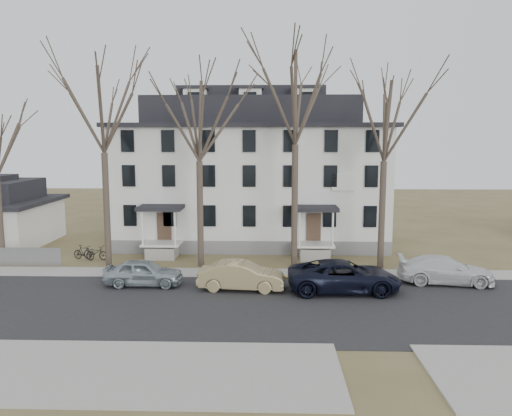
{
  "coord_description": "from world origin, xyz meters",
  "views": [
    {
      "loc": [
        -0.54,
        -21.45,
        8.16
      ],
      "look_at": [
        -1.42,
        9.0,
        3.91
      ],
      "focal_mm": 35.0,
      "sensor_mm": 36.0,
      "label": 1
    }
  ],
  "objects_px": {
    "tree_far_left": "(102,103)",
    "boarding_house": "(252,174)",
    "tree_center": "(296,90)",
    "car_white": "(445,271)",
    "car_navy": "(344,277)",
    "bicycle_right": "(84,253)",
    "car_silver": "(143,273)",
    "bicycle_left": "(96,253)",
    "tree_mid_right": "(385,115)",
    "car_tan": "(241,276)",
    "tree_mid_left": "(199,115)"
  },
  "relations": [
    {
      "from": "car_silver",
      "to": "car_navy",
      "type": "height_order",
      "value": "car_navy"
    },
    {
      "from": "car_navy",
      "to": "car_silver",
      "type": "bearing_deg",
      "value": 84.4
    },
    {
      "from": "car_tan",
      "to": "car_navy",
      "type": "relative_size",
      "value": 0.78
    },
    {
      "from": "tree_far_left",
      "to": "car_navy",
      "type": "height_order",
      "value": "tree_far_left"
    },
    {
      "from": "tree_center",
      "to": "car_white",
      "type": "xyz_separation_m",
      "value": [
        8.38,
        -3.54,
        -10.32
      ]
    },
    {
      "from": "car_silver",
      "to": "bicycle_right",
      "type": "bearing_deg",
      "value": 44.0
    },
    {
      "from": "boarding_house",
      "to": "tree_mid_right",
      "type": "distance_m",
      "value": 12.51
    },
    {
      "from": "tree_mid_left",
      "to": "car_navy",
      "type": "height_order",
      "value": "tree_mid_left"
    },
    {
      "from": "tree_mid_right",
      "to": "car_tan",
      "type": "relative_size",
      "value": 2.72
    },
    {
      "from": "bicycle_left",
      "to": "tree_center",
      "type": "bearing_deg",
      "value": -80.07
    },
    {
      "from": "bicycle_left",
      "to": "car_navy",
      "type": "bearing_deg",
      "value": -96.98
    },
    {
      "from": "tree_mid_right",
      "to": "car_silver",
      "type": "xyz_separation_m",
      "value": [
        -14.09,
        -4.47,
        -8.86
      ]
    },
    {
      "from": "tree_mid_right",
      "to": "car_white",
      "type": "height_order",
      "value": "tree_mid_right"
    },
    {
      "from": "car_white",
      "to": "bicycle_right",
      "type": "height_order",
      "value": "car_white"
    },
    {
      "from": "bicycle_left",
      "to": "car_silver",
      "type": "bearing_deg",
      "value": -125.02
    },
    {
      "from": "boarding_house",
      "to": "car_tan",
      "type": "height_order",
      "value": "boarding_house"
    },
    {
      "from": "bicycle_right",
      "to": "tree_center",
      "type": "bearing_deg",
      "value": -75.57
    },
    {
      "from": "car_silver",
      "to": "car_white",
      "type": "distance_m",
      "value": 16.99
    },
    {
      "from": "bicycle_right",
      "to": "tree_mid_left",
      "type": "bearing_deg",
      "value": -79.35
    },
    {
      "from": "tree_mid_left",
      "to": "bicycle_right",
      "type": "xyz_separation_m",
      "value": [
        -8.1,
        1.28,
        -9.1
      ]
    },
    {
      "from": "boarding_house",
      "to": "bicycle_left",
      "type": "distance_m",
      "value": 13.3
    },
    {
      "from": "tree_center",
      "to": "car_navy",
      "type": "relative_size",
      "value": 2.45
    },
    {
      "from": "car_silver",
      "to": "tree_far_left",
      "type": "bearing_deg",
      "value": 37.53
    },
    {
      "from": "tree_center",
      "to": "car_tan",
      "type": "bearing_deg",
      "value": -121.32
    },
    {
      "from": "tree_mid_left",
      "to": "car_white",
      "type": "height_order",
      "value": "tree_mid_left"
    },
    {
      "from": "bicycle_right",
      "to": "car_silver",
      "type": "bearing_deg",
      "value": -116.58
    },
    {
      "from": "tree_mid_left",
      "to": "bicycle_left",
      "type": "xyz_separation_m",
      "value": [
        -7.35,
        1.38,
        -9.12
      ]
    },
    {
      "from": "tree_mid_left",
      "to": "car_tan",
      "type": "distance_m",
      "value": 10.59
    },
    {
      "from": "tree_mid_right",
      "to": "car_tan",
      "type": "bearing_deg",
      "value": -149.42
    },
    {
      "from": "tree_center",
      "to": "car_silver",
      "type": "distance_m",
      "value": 14.17
    },
    {
      "from": "tree_mid_right",
      "to": "car_tan",
      "type": "height_order",
      "value": "tree_mid_right"
    },
    {
      "from": "tree_far_left",
      "to": "car_navy",
      "type": "bearing_deg",
      "value": -20.02
    },
    {
      "from": "tree_far_left",
      "to": "boarding_house",
      "type": "bearing_deg",
      "value": 42.18
    },
    {
      "from": "tree_center",
      "to": "bicycle_right",
      "type": "relative_size",
      "value": 8.75
    },
    {
      "from": "tree_far_left",
      "to": "car_silver",
      "type": "distance_m",
      "value": 11.13
    },
    {
      "from": "tree_center",
      "to": "car_white",
      "type": "relative_size",
      "value": 2.8
    },
    {
      "from": "bicycle_right",
      "to": "car_tan",
      "type": "bearing_deg",
      "value": -100.37
    },
    {
      "from": "tree_far_left",
      "to": "tree_mid_left",
      "type": "bearing_deg",
      "value": 0.0
    },
    {
      "from": "car_tan",
      "to": "tree_mid_left",
      "type": "bearing_deg",
      "value": 34.39
    },
    {
      "from": "tree_far_left",
      "to": "car_white",
      "type": "distance_m",
      "value": 22.79
    },
    {
      "from": "car_white",
      "to": "tree_mid_right",
      "type": "bearing_deg",
      "value": 46.23
    },
    {
      "from": "tree_mid_right",
      "to": "car_white",
      "type": "relative_size",
      "value": 2.43
    },
    {
      "from": "tree_mid_left",
      "to": "bicycle_right",
      "type": "distance_m",
      "value": 12.25
    },
    {
      "from": "tree_mid_left",
      "to": "car_navy",
      "type": "relative_size",
      "value": 2.12
    },
    {
      "from": "boarding_house",
      "to": "tree_mid_right",
      "type": "height_order",
      "value": "tree_mid_right"
    },
    {
      "from": "car_tan",
      "to": "bicycle_left",
      "type": "height_order",
      "value": "car_tan"
    },
    {
      "from": "boarding_house",
      "to": "car_navy",
      "type": "bearing_deg",
      "value": -67.99
    },
    {
      "from": "boarding_house",
      "to": "bicycle_right",
      "type": "xyz_separation_m",
      "value": [
        -11.1,
        -6.88,
        -4.87
      ]
    },
    {
      "from": "tree_center",
      "to": "car_white",
      "type": "distance_m",
      "value": 13.76
    },
    {
      "from": "tree_far_left",
      "to": "bicycle_left",
      "type": "xyz_separation_m",
      "value": [
        -1.35,
        1.38,
        -9.86
      ]
    }
  ]
}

